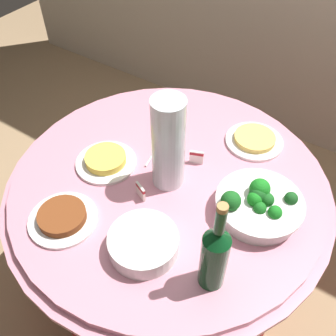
# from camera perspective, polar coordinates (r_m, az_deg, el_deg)

# --- Properties ---
(ground_plane) EXTENTS (6.00, 6.00, 0.00)m
(ground_plane) POSITION_cam_1_polar(r_m,az_deg,el_deg) (1.95, 0.00, -16.22)
(ground_plane) COLOR #9E7F5B
(buffet_table) EXTENTS (1.16, 1.16, 0.74)m
(buffet_table) POSITION_cam_1_polar(r_m,az_deg,el_deg) (1.62, 0.00, -10.13)
(buffet_table) COLOR maroon
(buffet_table) RESTS_ON ground_plane
(broccoli_bowl) EXTENTS (0.28, 0.28, 0.12)m
(broccoli_bowl) POSITION_cam_1_polar(r_m,az_deg,el_deg) (1.24, 13.41, -5.30)
(broccoli_bowl) COLOR white
(broccoli_bowl) RESTS_ON buffet_table
(plate_stack) EXTENTS (0.21, 0.21, 0.06)m
(plate_stack) POSITION_cam_1_polar(r_m,az_deg,el_deg) (1.14, -3.72, -11.24)
(plate_stack) COLOR white
(plate_stack) RESTS_ON buffet_table
(wine_bottle) EXTENTS (0.07, 0.07, 0.34)m
(wine_bottle) POSITION_cam_1_polar(r_m,az_deg,el_deg) (1.01, 7.02, -12.92)
(wine_bottle) COLOR #0D3E1B
(wine_bottle) RESTS_ON buffet_table
(decorative_fruit_vase) EXTENTS (0.11, 0.11, 0.34)m
(decorative_fruit_vase) POSITION_cam_1_polar(r_m,az_deg,el_deg) (1.22, 0.05, 3.03)
(decorative_fruit_vase) COLOR silver
(decorative_fruit_vase) RESTS_ON buffet_table
(serving_tongs) EXTENTS (0.07, 0.17, 0.01)m
(serving_tongs) POSITION_cam_1_polar(r_m,az_deg,el_deg) (1.42, -1.26, 2.42)
(serving_tongs) COLOR silver
(serving_tongs) RESTS_ON buffet_table
(food_plate_fried_egg) EXTENTS (0.22, 0.22, 0.04)m
(food_plate_fried_egg) POSITION_cam_1_polar(r_m,az_deg,el_deg) (1.39, -9.34, 1.13)
(food_plate_fried_egg) COLOR white
(food_plate_fried_egg) RESTS_ON buffet_table
(food_plate_noodles) EXTENTS (0.22, 0.22, 0.03)m
(food_plate_noodles) POSITION_cam_1_polar(r_m,az_deg,el_deg) (1.49, 12.87, 4.16)
(food_plate_noodles) COLOR white
(food_plate_noodles) RESTS_ON buffet_table
(food_plate_stir_fry) EXTENTS (0.22, 0.22, 0.04)m
(food_plate_stir_fry) POSITION_cam_1_polar(r_m,az_deg,el_deg) (1.25, -15.58, -7.20)
(food_plate_stir_fry) COLOR white
(food_plate_stir_fry) RESTS_ON buffet_table
(label_placard_front) EXTENTS (0.05, 0.03, 0.05)m
(label_placard_front) POSITION_cam_1_polar(r_m,az_deg,el_deg) (1.37, 4.31, 1.73)
(label_placard_front) COLOR white
(label_placard_front) RESTS_ON buffet_table
(label_placard_mid) EXTENTS (0.05, 0.03, 0.05)m
(label_placard_mid) POSITION_cam_1_polar(r_m,az_deg,el_deg) (1.26, -4.14, -3.45)
(label_placard_mid) COLOR white
(label_placard_mid) RESTS_ON buffet_table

